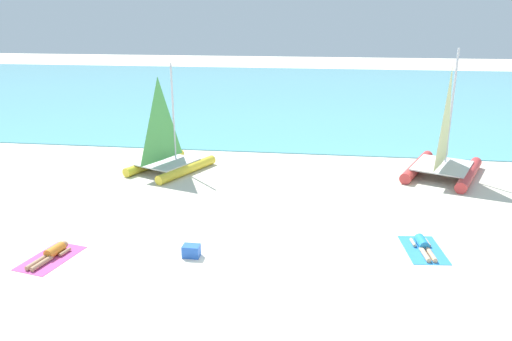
{
  "coord_description": "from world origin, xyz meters",
  "views": [
    {
      "loc": [
        2.42,
        -11.94,
        6.86
      ],
      "look_at": [
        0.0,
        5.47,
        1.2
      ],
      "focal_mm": 34.51,
      "sensor_mm": 36.0,
      "label": 1
    }
  ],
  "objects_px": {
    "sailboat_yellow": "(168,156)",
    "cooler_box": "(191,251)",
    "towel_left": "(51,258)",
    "sunbather_right": "(423,245)",
    "sailboat_red": "(443,158)",
    "sunbather_left": "(52,253)",
    "towel_right": "(423,250)"
  },
  "relations": [
    {
      "from": "towel_left",
      "to": "towel_right",
      "type": "height_order",
      "value": "same"
    },
    {
      "from": "towel_right",
      "to": "sunbather_left",
      "type": "bearing_deg",
      "value": -169.65
    },
    {
      "from": "sailboat_yellow",
      "to": "towel_right",
      "type": "relative_size",
      "value": 2.52
    },
    {
      "from": "sailboat_red",
      "to": "sunbather_right",
      "type": "xyz_separation_m",
      "value": [
        -2.08,
        -7.34,
        -0.68
      ]
    },
    {
      "from": "sailboat_yellow",
      "to": "cooler_box",
      "type": "bearing_deg",
      "value": -43.59
    },
    {
      "from": "sunbather_left",
      "to": "sailboat_red",
      "type": "bearing_deg",
      "value": 47.44
    },
    {
      "from": "sailboat_yellow",
      "to": "cooler_box",
      "type": "height_order",
      "value": "sailboat_yellow"
    },
    {
      "from": "sunbather_left",
      "to": "cooler_box",
      "type": "distance_m",
      "value": 4.09
    },
    {
      "from": "sailboat_red",
      "to": "cooler_box",
      "type": "height_order",
      "value": "sailboat_red"
    },
    {
      "from": "sunbather_right",
      "to": "towel_left",
      "type": "bearing_deg",
      "value": -175.2
    },
    {
      "from": "sunbather_right",
      "to": "sailboat_red",
      "type": "bearing_deg",
      "value": 67.95
    },
    {
      "from": "sunbather_left",
      "to": "towel_right",
      "type": "distance_m",
      "value": 11.08
    },
    {
      "from": "sailboat_red",
      "to": "sunbather_right",
      "type": "relative_size",
      "value": 3.48
    },
    {
      "from": "towel_right",
      "to": "sunbather_right",
      "type": "relative_size",
      "value": 1.21
    },
    {
      "from": "sailboat_yellow",
      "to": "towel_left",
      "type": "distance_m",
      "value": 8.62
    },
    {
      "from": "sunbather_right",
      "to": "sailboat_yellow",
      "type": "bearing_deg",
      "value": 141.09
    },
    {
      "from": "towel_right",
      "to": "sunbather_right",
      "type": "xyz_separation_m",
      "value": [
        -0.01,
        0.07,
        0.13
      ]
    },
    {
      "from": "sunbather_left",
      "to": "towel_left",
      "type": "bearing_deg",
      "value": -90.0
    },
    {
      "from": "cooler_box",
      "to": "towel_left",
      "type": "bearing_deg",
      "value": -170.45
    },
    {
      "from": "sailboat_red",
      "to": "sunbather_left",
      "type": "xyz_separation_m",
      "value": [
        -12.97,
        -9.4,
        -0.68
      ]
    },
    {
      "from": "sunbather_left",
      "to": "sunbather_right",
      "type": "height_order",
      "value": "same"
    },
    {
      "from": "towel_left",
      "to": "towel_right",
      "type": "bearing_deg",
      "value": 10.67
    },
    {
      "from": "sunbather_right",
      "to": "sunbather_left",
      "type": "bearing_deg",
      "value": -175.52
    },
    {
      "from": "sailboat_yellow",
      "to": "sunbather_right",
      "type": "xyz_separation_m",
      "value": [
        10.0,
        -6.42,
        -0.58
      ]
    },
    {
      "from": "towel_left",
      "to": "sunbather_right",
      "type": "bearing_deg",
      "value": 11.01
    },
    {
      "from": "sunbather_left",
      "to": "towel_right",
      "type": "height_order",
      "value": "sunbather_left"
    },
    {
      "from": "sunbather_left",
      "to": "cooler_box",
      "type": "xyz_separation_m",
      "value": [
        4.04,
        0.62,
        0.05
      ]
    },
    {
      "from": "towel_left",
      "to": "cooler_box",
      "type": "bearing_deg",
      "value": 9.55
    },
    {
      "from": "towel_left",
      "to": "sunbather_right",
      "type": "height_order",
      "value": "sunbather_right"
    },
    {
      "from": "sailboat_yellow",
      "to": "sailboat_red",
      "type": "relative_size",
      "value": 0.88
    },
    {
      "from": "sunbather_right",
      "to": "cooler_box",
      "type": "xyz_separation_m",
      "value": [
        -6.85,
        -1.44,
        0.05
      ]
    },
    {
      "from": "towel_left",
      "to": "sunbather_right",
      "type": "xyz_separation_m",
      "value": [
        10.91,
        2.12,
        0.13
      ]
    }
  ]
}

